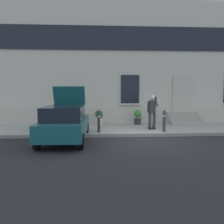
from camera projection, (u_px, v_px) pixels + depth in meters
ground_plane at (144, 141)px, 10.48m from camera, size 80.00×80.00×0.00m
sidewalk at (134, 129)px, 13.25m from camera, size 24.00×3.60×0.15m
curb_edge at (140, 135)px, 11.40m from camera, size 24.00×0.12×0.15m
building_facade at (128, 65)px, 15.39m from camera, size 24.00×1.52×7.50m
entrance_stoop at (184, 120)px, 14.74m from camera, size 1.90×1.28×0.64m
hatchback_car_teal at (65, 123)px, 10.30m from camera, size 1.90×4.12×2.34m
bollard_near_person at (164, 120)px, 11.83m from camera, size 0.15×0.15×1.04m
bollard_far_left at (99, 121)px, 11.63m from camera, size 0.15×0.15×1.04m
person_on_phone at (152, 110)px, 12.48m from camera, size 0.51×0.47×1.75m
planter_terracotta at (59, 117)px, 14.12m from camera, size 0.44×0.44×0.86m
planter_cream at (99, 117)px, 14.10m from camera, size 0.44×0.44×0.86m
planter_charcoal at (138, 117)px, 14.41m from camera, size 0.44×0.44×0.86m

